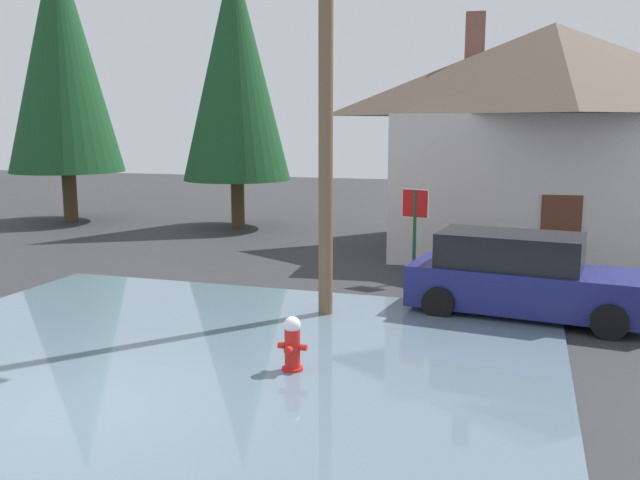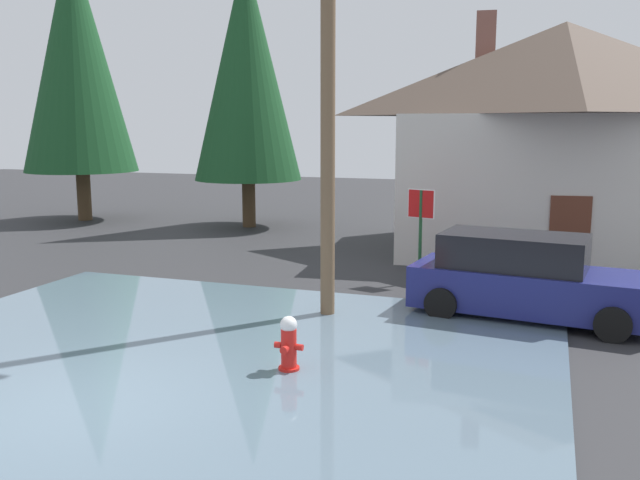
# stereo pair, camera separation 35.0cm
# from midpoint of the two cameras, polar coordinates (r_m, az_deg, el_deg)

# --- Properties ---
(ground_plane) EXTENTS (80.00, 80.00, 0.10)m
(ground_plane) POSITION_cam_midpoint_polar(r_m,az_deg,el_deg) (9.82, -18.62, -13.56)
(ground_plane) COLOR #2D2D30
(flood_puddle) EXTENTS (11.56, 9.32, 0.07)m
(flood_puddle) POSITION_cam_midpoint_polar(r_m,az_deg,el_deg) (11.25, -9.75, -9.72)
(flood_puddle) COLOR slate
(flood_puddle) RESTS_ON ground
(lane_stop_bar) EXTENTS (3.53, 0.45, 0.01)m
(lane_stop_bar) POSITION_cam_midpoint_polar(r_m,az_deg,el_deg) (8.54, -24.18, -17.17)
(lane_stop_bar) COLOR silver
(lane_stop_bar) RESTS_ON ground
(fire_hydrant) EXTENTS (0.46, 0.39, 0.91)m
(fire_hydrant) POSITION_cam_midpoint_polar(r_m,az_deg,el_deg) (10.31, -1.69, -8.97)
(fire_hydrant) COLOR red
(fire_hydrant) RESTS_ON ground
(utility_pole) EXTENTS (1.60, 0.28, 9.19)m
(utility_pole) POSITION_cam_midpoint_polar(r_m,az_deg,el_deg) (12.93, 1.48, 14.24)
(utility_pole) COLOR brown
(utility_pole) RESTS_ON ground
(stop_sign_far) EXTENTS (0.67, 0.21, 2.26)m
(stop_sign_far) POSITION_cam_midpoint_polar(r_m,az_deg,el_deg) (16.19, 9.18, 1.96)
(stop_sign_far) COLOR #1E4C28
(stop_sign_far) RESTS_ON ground
(house) EXTENTS (10.35, 7.81, 7.23)m
(house) POSITION_cam_midpoint_polar(r_m,az_deg,el_deg) (21.26, 20.20, 8.38)
(house) COLOR beige
(house) RESTS_ON ground
(parked_car) EXTENTS (4.73, 2.41, 1.66)m
(parked_car) POSITION_cam_midpoint_polar(r_m,az_deg,el_deg) (13.79, 17.80, -3.16)
(parked_car) COLOR navy
(parked_car) RESTS_ON ground
(pine_tree_tall_left) EXTENTS (3.95, 3.95, 9.87)m
(pine_tree_tall_left) POSITION_cam_midpoint_polar(r_m,az_deg,el_deg) (25.20, -5.87, 14.32)
(pine_tree_tall_left) COLOR #4C3823
(pine_tree_tall_left) RESTS_ON ground
(pine_tree_mid_left) EXTENTS (4.37, 4.37, 10.92)m
(pine_tree_mid_left) POSITION_cam_midpoint_polar(r_m,az_deg,el_deg) (28.53, -19.72, 14.50)
(pine_tree_mid_left) COLOR #4C3823
(pine_tree_mid_left) RESTS_ON ground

